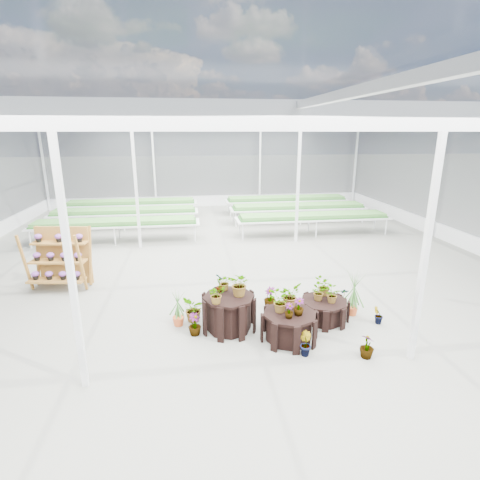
{
  "coord_description": "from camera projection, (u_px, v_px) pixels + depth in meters",
  "views": [
    {
      "loc": [
        -1.11,
        -9.79,
        4.2
      ],
      "look_at": [
        0.24,
        0.09,
        1.3
      ],
      "focal_mm": 28.0,
      "sensor_mm": 36.0,
      "label": 1
    }
  ],
  "objects": [
    {
      "name": "shelf_rack",
      "position": [
        59.0,
        259.0,
        10.24
      ],
      "size": [
        1.68,
        1.04,
        1.67
      ],
      "primitive_type": null,
      "rotation": [
        0.0,
        0.0,
        -0.14
      ],
      "color": "olive",
      "rests_on": "ground"
    },
    {
      "name": "greenhouse_shell",
      "position": [
        232.0,
        207.0,
        10.01
      ],
      "size": [
        18.0,
        24.0,
        4.5
      ],
      "primitive_type": null,
      "color": "white",
      "rests_on": "ground"
    },
    {
      "name": "plinth_low",
      "position": [
        324.0,
        310.0,
        8.59
      ],
      "size": [
        1.36,
        1.36,
        0.5
      ],
      "primitive_type": "cylinder",
      "rotation": [
        0.0,
        0.0,
        -0.26
      ],
      "color": "black",
      "rests_on": "ground"
    },
    {
      "name": "plinth_tall",
      "position": [
        229.0,
        313.0,
        8.17
      ],
      "size": [
        1.52,
        1.52,
        0.79
      ],
      "primitive_type": "cylinder",
      "rotation": [
        0.0,
        0.0,
        -0.41
      ],
      "color": "black",
      "rests_on": "ground"
    },
    {
      "name": "nursery_benches",
      "position": [
        214.0,
        216.0,
        17.37
      ],
      "size": [
        16.0,
        7.0,
        0.84
      ],
      "primitive_type": null,
      "color": "silver",
      "rests_on": "ground"
    },
    {
      "name": "plinth_mid",
      "position": [
        289.0,
        326.0,
        7.78
      ],
      "size": [
        1.17,
        1.17,
        0.61
      ],
      "primitive_type": "cylinder",
      "rotation": [
        0.0,
        0.0,
        -0.01
      ],
      "color": "black",
      "rests_on": "ground"
    },
    {
      "name": "ground_plane",
      "position": [
        232.0,
        285.0,
        10.63
      ],
      "size": [
        24.0,
        24.0,
        0.0
      ],
      "primitive_type": "plane",
      "color": "gray",
      "rests_on": "ground"
    },
    {
      "name": "nursery_plants",
      "position": [
        268.0,
        299.0,
        8.31
      ],
      "size": [
        4.8,
        2.83,
        1.33
      ],
      "color": "#427835",
      "rests_on": "ground"
    },
    {
      "name": "steel_frame",
      "position": [
        232.0,
        207.0,
        10.01
      ],
      "size": [
        18.0,
        24.0,
        4.5
      ],
      "primitive_type": null,
      "color": "silver",
      "rests_on": "ground"
    }
  ]
}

